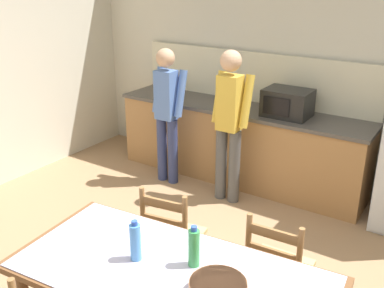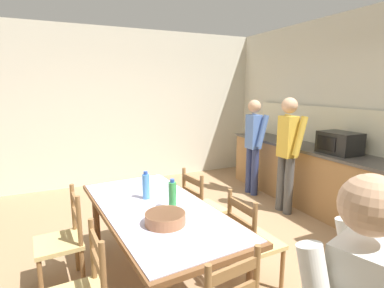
% 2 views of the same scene
% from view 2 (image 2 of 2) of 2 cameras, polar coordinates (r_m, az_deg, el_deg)
% --- Properties ---
extents(ground_plane, '(8.32, 8.32, 0.00)m').
position_cam_2_polar(ground_plane, '(3.38, 2.61, -21.92)').
color(ground_plane, '#9E7A56').
extents(wall_left, '(0.12, 5.20, 2.90)m').
position_cam_2_polar(wall_left, '(5.95, -11.79, 6.91)').
color(wall_left, beige).
rests_on(wall_left, ground).
extents(kitchen_counter, '(3.10, 0.66, 0.93)m').
position_cam_2_polar(kitchen_counter, '(5.11, 20.78, -5.41)').
color(kitchen_counter, '#9E7042').
rests_on(kitchen_counter, ground).
extents(counter_splashback, '(3.06, 0.03, 0.60)m').
position_cam_2_polar(counter_splashback, '(5.18, 23.78, 3.19)').
color(counter_splashback, beige).
rests_on(counter_splashback, kitchen_counter).
extents(microwave, '(0.50, 0.39, 0.30)m').
position_cam_2_polar(microwave, '(4.58, 26.27, 0.19)').
color(microwave, black).
rests_on(microwave, kitchen_counter).
extents(dining_table, '(2.03, 1.09, 0.78)m').
position_cam_2_polar(dining_table, '(2.78, -6.77, -13.38)').
color(dining_table, brown).
rests_on(dining_table, ground).
extents(bottle_near_centre, '(0.07, 0.07, 0.27)m').
position_cam_2_polar(bottle_near_centre, '(2.91, -8.76, -7.91)').
color(bottle_near_centre, '#4C8ED6').
rests_on(bottle_near_centre, dining_table).
extents(bottle_off_centre, '(0.07, 0.07, 0.27)m').
position_cam_2_polar(bottle_off_centre, '(2.66, -3.75, -9.66)').
color(bottle_off_centre, green).
rests_on(bottle_off_centre, dining_table).
extents(serving_bowl, '(0.32, 0.32, 0.09)m').
position_cam_2_polar(serving_bowl, '(2.41, -5.12, -13.80)').
color(serving_bowl, '#9E6642').
rests_on(serving_bowl, dining_table).
extents(chair_side_far_left, '(0.48, 0.46, 0.91)m').
position_cam_2_polar(chair_side_far_left, '(3.55, 1.90, -12.22)').
color(chair_side_far_left, olive).
rests_on(chair_side_far_left, ground).
extents(chair_side_near_left, '(0.45, 0.43, 0.91)m').
position_cam_2_polar(chair_side_near_left, '(3.11, -23.40, -16.59)').
color(chair_side_near_left, olive).
rests_on(chair_side_near_left, ground).
extents(chair_side_far_right, '(0.44, 0.42, 0.91)m').
position_cam_2_polar(chair_side_far_right, '(2.91, 11.39, -17.85)').
color(chair_side_far_right, olive).
rests_on(chair_side_far_right, ground).
extents(person_at_sink, '(0.41, 0.28, 1.62)m').
position_cam_2_polar(person_at_sink, '(5.18, 11.64, 0.38)').
color(person_at_sink, navy).
rests_on(person_at_sink, ground).
extents(person_at_counter, '(0.42, 0.29, 1.69)m').
position_cam_2_polar(person_at_counter, '(4.52, 17.72, -0.95)').
color(person_at_counter, '#4C4C4C').
rests_on(person_at_counter, ground).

